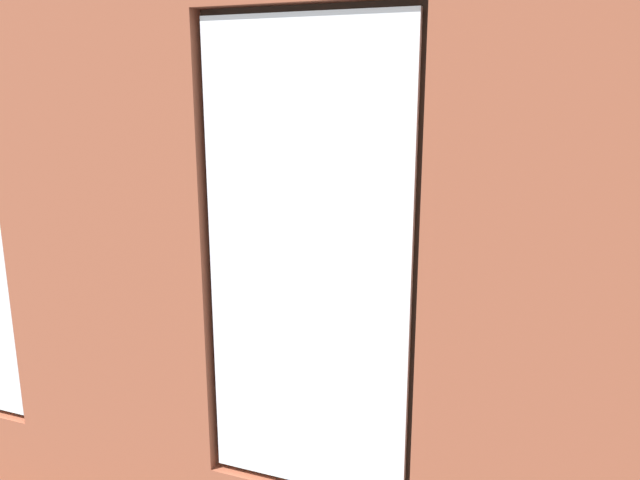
{
  "coord_description": "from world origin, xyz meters",
  "views": [
    {
      "loc": [
        -1.94,
        5.15,
        2.42
      ],
      "look_at": [
        -0.09,
        0.4,
        1.17
      ],
      "focal_mm": 35.0,
      "sensor_mm": 36.0,
      "label": 1
    }
  ],
  "objects_px": {
    "couch_left": "(610,400)",
    "potted_plant_corner_near_left": "(610,268)",
    "tv_flatscreen": "(121,218)",
    "potted_plant_foreground_right": "(218,217)",
    "potted_plant_between_couches": "(461,434)",
    "cup_ceramic": "(336,303)",
    "table_plant_small": "(405,300)",
    "remote_gray": "(353,313)",
    "potted_plant_near_tv": "(108,269)",
    "potted_plant_by_left_couch": "(554,317)",
    "couch_by_window": "(219,444)",
    "coffee_table": "(353,319)",
    "candle_jar": "(299,306)",
    "media_console": "(125,275)"
  },
  "relations": [
    {
      "from": "candle_jar",
      "to": "table_plant_small",
      "type": "bearing_deg",
      "value": -163.94
    },
    {
      "from": "remote_gray",
      "to": "potted_plant_by_left_couch",
      "type": "distance_m",
      "value": 1.87
    },
    {
      "from": "cup_ceramic",
      "to": "remote_gray",
      "type": "bearing_deg",
      "value": 153.01
    },
    {
      "from": "media_console",
      "to": "potted_plant_foreground_right",
      "type": "distance_m",
      "value": 1.74
    },
    {
      "from": "coffee_table",
      "to": "remote_gray",
      "type": "relative_size",
      "value": 9.38
    },
    {
      "from": "cup_ceramic",
      "to": "couch_by_window",
      "type": "bearing_deg",
      "value": 91.53
    },
    {
      "from": "tv_flatscreen",
      "to": "cup_ceramic",
      "type": "bearing_deg",
      "value": 168.83
    },
    {
      "from": "tv_flatscreen",
      "to": "couch_by_window",
      "type": "bearing_deg",
      "value": 135.97
    },
    {
      "from": "potted_plant_by_left_couch",
      "to": "coffee_table",
      "type": "bearing_deg",
      "value": 25.22
    },
    {
      "from": "potted_plant_foreground_right",
      "to": "potted_plant_between_couches",
      "type": "height_order",
      "value": "potted_plant_foreground_right"
    },
    {
      "from": "couch_left",
      "to": "tv_flatscreen",
      "type": "relative_size",
      "value": 1.92
    },
    {
      "from": "potted_plant_between_couches",
      "to": "potted_plant_near_tv",
      "type": "distance_m",
      "value": 4.19
    },
    {
      "from": "potted_plant_foreground_right",
      "to": "potted_plant_near_tv",
      "type": "distance_m",
      "value": 2.61
    },
    {
      "from": "potted_plant_between_couches",
      "to": "potted_plant_corner_near_left",
      "type": "distance_m",
      "value": 4.61
    },
    {
      "from": "remote_gray",
      "to": "potted_plant_corner_near_left",
      "type": "height_order",
      "value": "potted_plant_corner_near_left"
    },
    {
      "from": "tv_flatscreen",
      "to": "potted_plant_foreground_right",
      "type": "height_order",
      "value": "tv_flatscreen"
    },
    {
      "from": "coffee_table",
      "to": "tv_flatscreen",
      "type": "xyz_separation_m",
      "value": [
        3.04,
        -0.66,
        0.57
      ]
    },
    {
      "from": "couch_left",
      "to": "remote_gray",
      "type": "distance_m",
      "value": 2.2
    },
    {
      "from": "potted_plant_foreground_right",
      "to": "potted_plant_near_tv",
      "type": "bearing_deg",
      "value": 95.86
    },
    {
      "from": "remote_gray",
      "to": "potted_plant_near_tv",
      "type": "bearing_deg",
      "value": -167.27
    },
    {
      "from": "remote_gray",
      "to": "potted_plant_between_couches",
      "type": "relative_size",
      "value": 0.15
    },
    {
      "from": "potted_plant_near_tv",
      "to": "tv_flatscreen",
      "type": "bearing_deg",
      "value": -59.04
    },
    {
      "from": "remote_gray",
      "to": "media_console",
      "type": "bearing_deg",
      "value": 174.46
    },
    {
      "from": "potted_plant_foreground_right",
      "to": "potted_plant_between_couches",
      "type": "relative_size",
      "value": 1.11
    },
    {
      "from": "potted_plant_by_left_couch",
      "to": "couch_by_window",
      "type": "bearing_deg",
      "value": 58.08
    },
    {
      "from": "cup_ceramic",
      "to": "table_plant_small",
      "type": "bearing_deg",
      "value": -176.36
    },
    {
      "from": "media_console",
      "to": "tv_flatscreen",
      "type": "bearing_deg",
      "value": -90.0
    },
    {
      "from": "coffee_table",
      "to": "candle_jar",
      "type": "xyz_separation_m",
      "value": [
        0.48,
        0.12,
        0.1
      ]
    },
    {
      "from": "coffee_table",
      "to": "potted_plant_corner_near_left",
      "type": "relative_size",
      "value": 1.35
    },
    {
      "from": "cup_ceramic",
      "to": "potted_plant_near_tv",
      "type": "relative_size",
      "value": 0.08
    },
    {
      "from": "cup_ceramic",
      "to": "potted_plant_foreground_right",
      "type": "height_order",
      "value": "potted_plant_foreground_right"
    },
    {
      "from": "candle_jar",
      "to": "coffee_table",
      "type": "bearing_deg",
      "value": -165.71
    },
    {
      "from": "couch_by_window",
      "to": "tv_flatscreen",
      "type": "xyz_separation_m",
      "value": [
        2.9,
        -2.8,
        0.63
      ]
    },
    {
      "from": "media_console",
      "to": "remote_gray",
      "type": "bearing_deg",
      "value": 167.76
    },
    {
      "from": "couch_left",
      "to": "candle_jar",
      "type": "distance_m",
      "value": 2.63
    },
    {
      "from": "cup_ceramic",
      "to": "tv_flatscreen",
      "type": "height_order",
      "value": "tv_flatscreen"
    },
    {
      "from": "coffee_table",
      "to": "potted_plant_near_tv",
      "type": "height_order",
      "value": "potted_plant_near_tv"
    },
    {
      "from": "remote_gray",
      "to": "media_console",
      "type": "relative_size",
      "value": 0.18
    },
    {
      "from": "table_plant_small",
      "to": "potted_plant_between_couches",
      "type": "relative_size",
      "value": 0.24
    },
    {
      "from": "remote_gray",
      "to": "potted_plant_by_left_couch",
      "type": "height_order",
      "value": "potted_plant_by_left_couch"
    },
    {
      "from": "couch_left",
      "to": "potted_plant_corner_near_left",
      "type": "relative_size",
      "value": 1.79
    },
    {
      "from": "potted_plant_between_couches",
      "to": "potted_plant_corner_near_left",
      "type": "xyz_separation_m",
      "value": [
        -0.97,
        -4.5,
        -0.25
      ]
    },
    {
      "from": "media_console",
      "to": "potted_plant_by_left_couch",
      "type": "relative_size",
      "value": 1.7
    },
    {
      "from": "remote_gray",
      "to": "potted_plant_corner_near_left",
      "type": "bearing_deg",
      "value": 53.62
    },
    {
      "from": "potted_plant_between_couches",
      "to": "potted_plant_corner_near_left",
      "type": "relative_size",
      "value": 0.95
    },
    {
      "from": "table_plant_small",
      "to": "remote_gray",
      "type": "xyz_separation_m",
      "value": [
        0.44,
        0.14,
        -0.13
      ]
    },
    {
      "from": "couch_left",
      "to": "remote_gray",
      "type": "bearing_deg",
      "value": -111.83
    },
    {
      "from": "media_console",
      "to": "potted_plant_near_tv",
      "type": "distance_m",
      "value": 1.14
    },
    {
      "from": "coffee_table",
      "to": "potted_plant_between_couches",
      "type": "xyz_separation_m",
      "value": [
        -1.28,
        2.1,
        0.3
      ]
    },
    {
      "from": "coffee_table",
      "to": "potted_plant_near_tv",
      "type": "bearing_deg",
      "value": 6.03
    }
  ]
}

